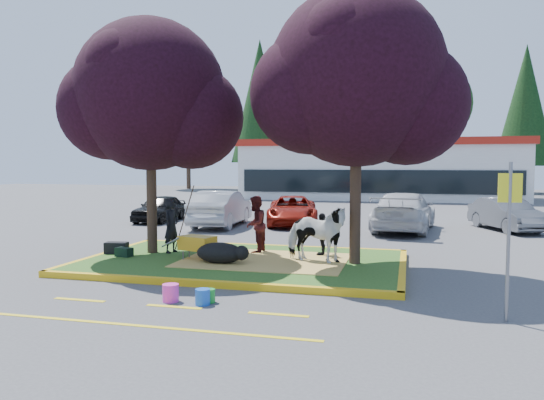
% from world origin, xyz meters
% --- Properties ---
extents(ground, '(90.00, 90.00, 0.00)m').
position_xyz_m(ground, '(0.00, 0.00, 0.00)').
color(ground, '#424244').
rests_on(ground, ground).
extents(median_island, '(8.00, 5.00, 0.15)m').
position_xyz_m(median_island, '(0.00, 0.00, 0.07)').
color(median_island, '#254F18').
rests_on(median_island, ground).
extents(curb_near, '(8.30, 0.16, 0.15)m').
position_xyz_m(curb_near, '(0.00, -2.58, 0.07)').
color(curb_near, gold).
rests_on(curb_near, ground).
extents(curb_far, '(8.30, 0.16, 0.15)m').
position_xyz_m(curb_far, '(0.00, 2.58, 0.07)').
color(curb_far, gold).
rests_on(curb_far, ground).
extents(curb_left, '(0.16, 5.30, 0.15)m').
position_xyz_m(curb_left, '(-4.08, 0.00, 0.07)').
color(curb_left, gold).
rests_on(curb_left, ground).
extents(curb_right, '(0.16, 5.30, 0.15)m').
position_xyz_m(curb_right, '(4.08, 0.00, 0.07)').
color(curb_right, gold).
rests_on(curb_right, ground).
extents(straw_bedding, '(4.20, 3.00, 0.01)m').
position_xyz_m(straw_bedding, '(0.60, 0.00, 0.15)').
color(straw_bedding, '#DCB85A').
rests_on(straw_bedding, median_island).
extents(tree_purple_left, '(5.06, 4.20, 6.51)m').
position_xyz_m(tree_purple_left, '(-2.78, 0.38, 4.36)').
color(tree_purple_left, black).
rests_on(tree_purple_left, median_island).
extents(tree_purple_right, '(5.30, 4.40, 6.82)m').
position_xyz_m(tree_purple_right, '(2.92, 0.18, 4.56)').
color(tree_purple_right, black).
rests_on(tree_purple_right, median_island).
extents(fire_lane_stripe_a, '(1.10, 0.12, 0.01)m').
position_xyz_m(fire_lane_stripe_a, '(-2.00, -4.20, 0.00)').
color(fire_lane_stripe_a, yellow).
rests_on(fire_lane_stripe_a, ground).
extents(fire_lane_stripe_b, '(1.10, 0.12, 0.01)m').
position_xyz_m(fire_lane_stripe_b, '(0.00, -4.20, 0.00)').
color(fire_lane_stripe_b, yellow).
rests_on(fire_lane_stripe_b, ground).
extents(fire_lane_stripe_c, '(1.10, 0.12, 0.01)m').
position_xyz_m(fire_lane_stripe_c, '(2.00, -4.20, 0.00)').
color(fire_lane_stripe_c, yellow).
rests_on(fire_lane_stripe_c, ground).
extents(fire_lane_long, '(6.00, 0.10, 0.01)m').
position_xyz_m(fire_lane_long, '(0.00, -5.40, 0.00)').
color(fire_lane_long, yellow).
rests_on(fire_lane_long, ground).
extents(retail_building, '(20.40, 8.40, 4.40)m').
position_xyz_m(retail_building, '(2.00, 27.98, 2.25)').
color(retail_building, silver).
rests_on(retail_building, ground).
extents(treeline, '(46.58, 7.80, 14.63)m').
position_xyz_m(treeline, '(1.23, 37.61, 7.73)').
color(treeline, black).
rests_on(treeline, ground).
extents(cow, '(1.86, 1.16, 1.46)m').
position_xyz_m(cow, '(1.93, 0.04, 0.88)').
color(cow, silver).
rests_on(cow, median_island).
extents(calf, '(1.30, 0.84, 0.53)m').
position_xyz_m(calf, '(-0.38, -0.67, 0.41)').
color(calf, black).
rests_on(calf, median_island).
extents(handler, '(0.47, 0.61, 1.50)m').
position_xyz_m(handler, '(-2.27, 0.52, 0.90)').
color(handler, black).
rests_on(handler, median_island).
extents(visitor_a, '(0.65, 0.81, 1.60)m').
position_xyz_m(visitor_a, '(0.02, 1.12, 0.95)').
color(visitor_a, '#401212').
rests_on(visitor_a, median_island).
extents(visitor_b, '(0.31, 0.69, 1.16)m').
position_xyz_m(visitor_b, '(1.92, 1.11, 0.73)').
color(visitor_b, black).
rests_on(visitor_b, median_island).
extents(wheelbarrow, '(1.63, 0.78, 0.62)m').
position_xyz_m(wheelbarrow, '(-1.13, -0.31, 0.57)').
color(wheelbarrow, black).
rests_on(wheelbarrow, median_island).
extents(gear_bag_dark, '(0.66, 0.44, 0.31)m').
position_xyz_m(gear_bag_dark, '(-3.70, 0.00, 0.31)').
color(gear_bag_dark, black).
rests_on(gear_bag_dark, median_island).
extents(gear_bag_green, '(0.48, 0.35, 0.23)m').
position_xyz_m(gear_bag_green, '(-3.24, -0.39, 0.27)').
color(gear_bag_green, black).
rests_on(gear_bag_green, median_island).
extents(sign_post, '(0.38, 0.06, 2.69)m').
position_xyz_m(sign_post, '(5.82, -3.65, 1.68)').
color(sign_post, slate).
rests_on(sign_post, ground).
extents(bucket_green, '(0.32, 0.32, 0.26)m').
position_xyz_m(bucket_green, '(0.51, -3.73, 0.13)').
color(bucket_green, green).
rests_on(bucket_green, ground).
extents(bucket_pink, '(0.32, 0.32, 0.34)m').
position_xyz_m(bucket_pink, '(-0.23, -3.86, 0.17)').
color(bucket_pink, '#FF38BF').
rests_on(bucket_pink, ground).
extents(bucket_blue, '(0.29, 0.29, 0.30)m').
position_xyz_m(bucket_blue, '(0.46, -3.92, 0.15)').
color(bucket_blue, blue).
rests_on(bucket_blue, ground).
extents(car_black, '(1.49, 3.60, 1.22)m').
position_xyz_m(car_black, '(-6.82, 8.95, 0.61)').
color(car_black, black).
rests_on(car_black, ground).
extents(car_silver, '(1.88, 4.67, 1.51)m').
position_xyz_m(car_silver, '(-3.48, 7.91, 0.75)').
color(car_silver, '#A7ABB0').
rests_on(car_silver, ground).
extents(car_red, '(2.94, 4.82, 1.25)m').
position_xyz_m(car_red, '(-0.66, 9.14, 0.62)').
color(car_red, maroon).
rests_on(car_red, ground).
extents(car_white, '(2.69, 5.44, 1.52)m').
position_xyz_m(car_white, '(4.02, 8.28, 0.76)').
color(car_white, silver).
rests_on(car_white, ground).
extents(car_grey, '(2.67, 4.12, 1.28)m').
position_xyz_m(car_grey, '(7.97, 9.44, 0.64)').
color(car_grey, '#585A5F').
rests_on(car_grey, ground).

